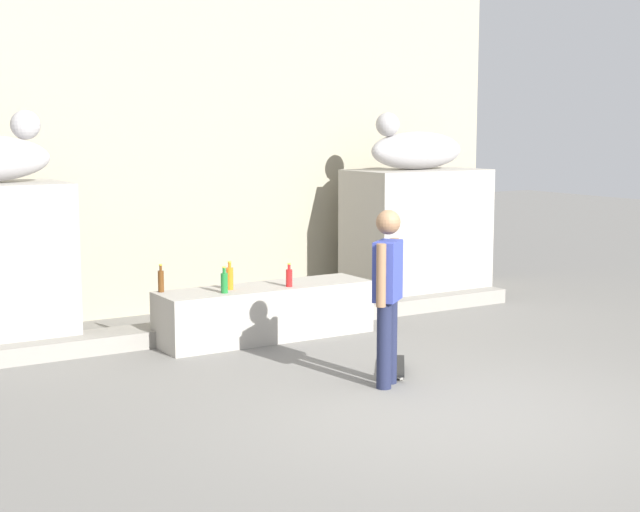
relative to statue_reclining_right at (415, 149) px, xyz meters
name	(u,v)px	position (x,y,z in m)	size (l,w,h in m)	color
ground_plane	(462,417)	(-2.90, -4.50, -2.11)	(40.00, 40.00, 0.00)	slate
facade_wall	(180,72)	(-2.90, 1.31, 1.02)	(9.73, 0.60, 6.26)	#9E9680
pedestal_right	(416,235)	(0.04, 0.00, -1.20)	(1.87, 1.10, 1.83)	#A39E93
statue_reclining_right	(415,149)	(0.00, 0.00, 0.00)	(1.65, 0.73, 0.78)	#A9A6A6
ledge_block	(266,312)	(-2.90, -1.01, -1.81)	(2.54, 0.70, 0.61)	#A39E93
skater	(388,290)	(-2.87, -3.37, -1.19)	(0.44, 0.38, 1.67)	#1E233F
skateboard	(394,366)	(-2.52, -3.02, -2.05)	(0.64, 0.76, 0.08)	black
bottle_orange	(230,278)	(-3.34, -1.00, -1.37)	(0.08, 0.08, 0.32)	orange
bottle_brown	(161,280)	(-4.06, -0.74, -1.37)	(0.07, 0.07, 0.31)	#593314
bottle_green	(224,282)	(-3.49, -1.17, -1.38)	(0.08, 0.08, 0.29)	#1E722D
bottle_red	(289,277)	(-2.68, -1.18, -1.39)	(0.07, 0.07, 0.27)	red
stair_step	(248,323)	(-2.90, -0.57, -2.02)	(7.73, 0.50, 0.19)	gray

